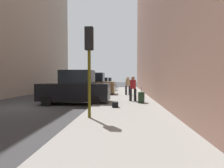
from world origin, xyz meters
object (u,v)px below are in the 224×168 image
object	(u,v)px
parked_silver_sedan	(105,83)
pedestrian_in_tan_coat	(128,85)
parked_black_suv	(75,89)
parked_gray_coupe	(100,85)
rolling_suitcase	(141,97)
duffel_bag	(115,105)
parked_bronze_suv	(92,85)
traffic_light	(89,52)
fire_hydrant	(104,96)
pedestrian_in_red_jacket	(133,87)

from	to	relation	value
parked_silver_sedan	pedestrian_in_tan_coat	world-z (taller)	pedestrian_in_tan_coat
parked_black_suv	parked_gray_coupe	size ratio (longest dim) A/B	1.08
rolling_suitcase	duffel_bag	bearing A→B (deg)	-131.08
parked_bronze_suv	traffic_light	distance (m)	10.60
parked_silver_sedan	duffel_bag	xyz separation A→B (m)	(2.75, -18.68, -0.56)
fire_hydrant	duffel_bag	size ratio (longest dim) A/B	1.60
parked_bronze_suv	parked_silver_sedan	xyz separation A→B (m)	(0.00, 10.97, -0.18)
pedestrian_in_red_jacket	rolling_suitcase	xyz separation A→B (m)	(0.51, -0.79, -0.61)
parked_silver_sedan	pedestrian_in_red_jacket	size ratio (longest dim) A/B	2.50
parked_silver_sedan	parked_bronze_suv	bearing A→B (deg)	-90.00
pedestrian_in_tan_coat	duffel_bag	bearing A→B (deg)	-96.62
parked_silver_sedan	pedestrian_in_tan_coat	xyz separation A→B (m)	(3.55, -11.79, 0.26)
parked_gray_coupe	pedestrian_in_tan_coat	xyz separation A→B (m)	(3.55, -6.22, 0.26)
pedestrian_in_red_jacket	parked_black_suv	bearing A→B (deg)	-169.00
traffic_light	rolling_suitcase	bearing A→B (deg)	60.51
parked_silver_sedan	parked_black_suv	bearing A→B (deg)	-90.00
parked_black_suv	duffel_bag	distance (m)	3.40
rolling_suitcase	parked_bronze_suv	bearing A→B (deg)	126.30
parked_black_suv	parked_bronze_suv	bearing A→B (deg)	90.00
traffic_light	rolling_suitcase	xyz separation A→B (m)	(2.48, 4.39, -2.27)
parked_gray_coupe	pedestrian_in_tan_coat	world-z (taller)	pedestrian_in_tan_coat
parked_silver_sedan	traffic_light	world-z (taller)	traffic_light
fire_hydrant	parked_gray_coupe	bearing A→B (deg)	99.69
pedestrian_in_red_jacket	duffel_bag	distance (m)	2.93
fire_hydrant	pedestrian_in_red_jacket	bearing A→B (deg)	1.25
parked_gray_coupe	traffic_light	size ratio (longest dim) A/B	1.18
traffic_light	duffel_bag	distance (m)	3.68
parked_silver_sedan	fire_hydrant	bearing A→B (deg)	-83.62
parked_bronze_suv	rolling_suitcase	world-z (taller)	parked_bronze_suv
parked_gray_coupe	duffel_bag	world-z (taller)	parked_gray_coupe
parked_black_suv	fire_hydrant	distance (m)	2.01
parked_silver_sedan	duffel_bag	distance (m)	18.89
parked_bronze_suv	parked_silver_sedan	world-z (taller)	parked_bronze_suv
parked_gray_coupe	duffel_bag	distance (m)	13.41
fire_hydrant	traffic_light	world-z (taller)	traffic_light
traffic_light	fire_hydrant	bearing A→B (deg)	90.56
parked_black_suv	fire_hydrant	bearing A→B (deg)	21.20
traffic_light	duffel_bag	bearing A→B (deg)	70.72
parked_black_suv	pedestrian_in_red_jacket	world-z (taller)	parked_black_suv
duffel_bag	fire_hydrant	bearing A→B (deg)	110.40
parked_silver_sedan	rolling_suitcase	world-z (taller)	parked_silver_sedan
parked_bronze_suv	parked_gray_coupe	size ratio (longest dim) A/B	1.08
parked_black_suv	pedestrian_in_red_jacket	distance (m)	3.90
parked_bronze_suv	duffel_bag	size ratio (longest dim) A/B	10.49
rolling_suitcase	traffic_light	bearing A→B (deg)	-119.49
parked_gray_coupe	pedestrian_in_red_jacket	size ratio (longest dim) A/B	2.49
parked_bronze_suv	parked_black_suv	bearing A→B (deg)	-90.00
parked_silver_sedan	pedestrian_in_red_jacket	distance (m)	16.54
pedestrian_in_tan_coat	duffel_bag	distance (m)	6.99
fire_hydrant	rolling_suitcase	xyz separation A→B (m)	(2.53, -0.74, -0.01)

